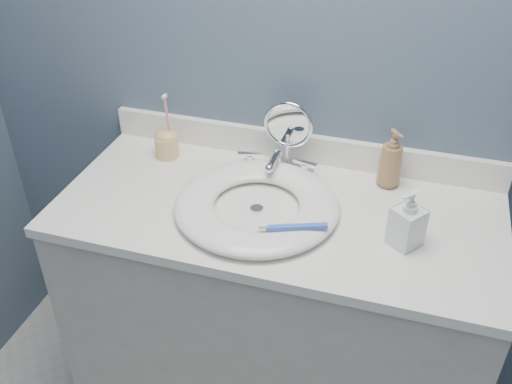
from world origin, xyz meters
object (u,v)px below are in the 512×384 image
at_px(soap_bottle_clear, 408,218).
at_px(makeup_mirror, 288,132).
at_px(toothbrush_holder, 167,143).
at_px(soap_bottle_amber, 391,159).

bearing_deg(soap_bottle_clear, makeup_mirror, -178.17).
height_order(makeup_mirror, toothbrush_holder, makeup_mirror).
relative_size(soap_bottle_clear, toothbrush_holder, 0.74).
bearing_deg(toothbrush_holder, soap_bottle_clear, -16.35).
bearing_deg(makeup_mirror, toothbrush_holder, -172.24).
height_order(soap_bottle_clear, toothbrush_holder, toothbrush_holder).
bearing_deg(soap_bottle_amber, makeup_mirror, 138.39).
distance_m(makeup_mirror, toothbrush_holder, 0.38).
distance_m(soap_bottle_amber, toothbrush_holder, 0.68).
xyz_separation_m(makeup_mirror, soap_bottle_amber, (0.30, -0.01, -0.03)).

